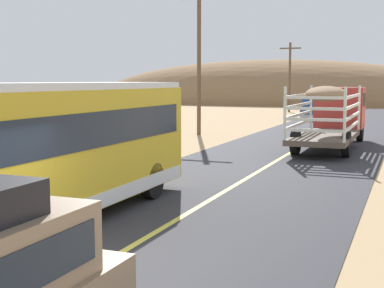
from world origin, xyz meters
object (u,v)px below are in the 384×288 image
Objects in this scene: bus at (45,148)px; power_pole_far at (290,75)px; livestock_truck at (335,110)px; car_far at (316,106)px; power_pole_mid at (199,57)px; boulder_near_shoulder at (114,128)px.

bus is 47.38m from power_pole_far.
car_far is (-3.98, 19.08, -0.70)m from livestock_truck.
bus reaches higher than car_far.
power_pole_mid reaches higher than boulder_near_shoulder.
bus is at bearing -84.91° from power_pole_far.
bus is 37.45m from car_far.
bus is 2.16× the size of car_far.
boulder_near_shoulder is (-5.25, -1.14, -4.34)m from power_pole_mid.
car_far is at bearing 101.77° from livestock_truck.
bus is (-4.10, -18.36, -0.04)m from livestock_truck.
car_far is at bearing 89.81° from bus.
boulder_near_shoulder is at bearing -167.75° from power_pole_mid.
livestock_truck is 30.04m from power_pole_far.
car_far is 0.64× the size of power_pole_far.
car_far is 17.65m from power_pole_mid.
power_pole_far is at bearing 90.00° from power_pole_mid.
boulder_near_shoulder is (-13.55, 1.21, -1.46)m from livestock_truck.
power_pole_mid is 1.21× the size of power_pole_far.
bus is 12.20× the size of boulder_near_shoulder.
bus reaches higher than boulder_near_shoulder.
car_far is at bearing 75.51° from power_pole_mid.
power_pole_mid is (-8.30, 2.35, 2.88)m from livestock_truck.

